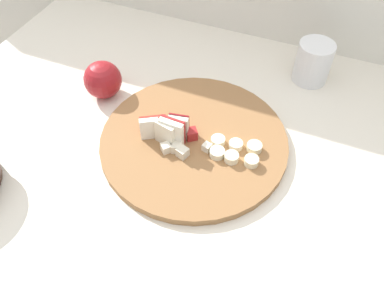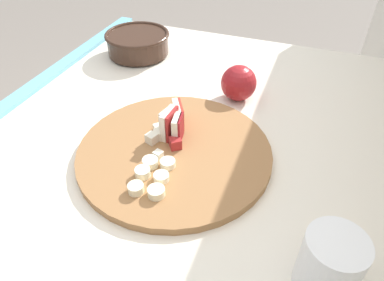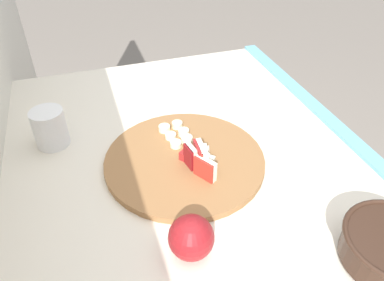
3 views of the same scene
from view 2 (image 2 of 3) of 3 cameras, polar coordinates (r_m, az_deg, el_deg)
name	(u,v)px [view 2 (image 2 of 3)]	position (r m, az deg, el deg)	size (l,w,h in m)	color
tiled_countertop	(176,272)	(1.08, -2.56, -20.37)	(1.15, 0.86, 0.95)	silver
tile_backsplash	(380,269)	(0.84, 28.05, -17.76)	(2.40, 0.04, 1.51)	silver
cutting_board	(175,152)	(0.69, -2.82, -1.87)	(0.37, 0.37, 0.02)	olive
apple_wedge_fan	(173,122)	(0.71, -3.04, 3.06)	(0.09, 0.05, 0.06)	#B22D23
apple_dice_pile	(162,139)	(0.69, -4.91, 0.23)	(0.09, 0.08, 0.02)	#EFE5CC
banana_slice_rows	(152,176)	(0.62, -6.44, -5.69)	(0.10, 0.07, 0.02)	#F4EAC6
ceramic_bowl	(138,43)	(1.05, -8.73, 15.33)	(0.18, 0.18, 0.07)	#382319
small_jar	(330,264)	(0.52, 21.30, -18.07)	(0.08, 0.08, 0.10)	white
whole_apple	(239,83)	(0.84, 7.52, 9.17)	(0.08, 0.08, 0.08)	maroon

